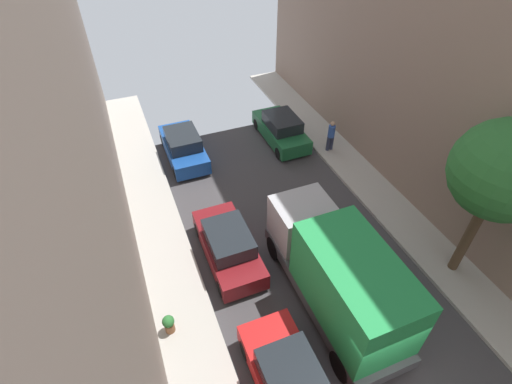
# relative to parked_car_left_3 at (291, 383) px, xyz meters

# --- Properties ---
(parked_car_left_3) EXTENTS (1.78, 4.20, 1.57)m
(parked_car_left_3) POSITION_rel_parked_car_left_3_xyz_m (0.00, 0.00, 0.00)
(parked_car_left_3) COLOR red
(parked_car_left_3) RESTS_ON ground
(parked_car_left_4) EXTENTS (1.78, 4.20, 1.57)m
(parked_car_left_4) POSITION_rel_parked_car_left_3_xyz_m (0.00, 5.57, 0.00)
(parked_car_left_4) COLOR maroon
(parked_car_left_4) RESTS_ON ground
(parked_car_left_5) EXTENTS (1.78, 4.20, 1.57)m
(parked_car_left_5) POSITION_rel_parked_car_left_3_xyz_m (0.00, 12.83, 0.00)
(parked_car_left_5) COLOR #194799
(parked_car_left_5) RESTS_ON ground
(parked_car_right_3) EXTENTS (1.78, 4.20, 1.57)m
(parked_car_right_3) POSITION_rel_parked_car_left_3_xyz_m (5.40, 12.45, 0.00)
(parked_car_right_3) COLOR #1E6638
(parked_car_right_3) RESTS_ON ground
(delivery_truck) EXTENTS (2.26, 6.60, 3.38)m
(delivery_truck) POSITION_rel_parked_car_left_3_xyz_m (2.70, 2.19, 1.07)
(delivery_truck) COLOR #4C4C51
(delivery_truck) RESTS_ON ground
(pedestrian) EXTENTS (0.40, 0.36, 1.72)m
(pedestrian) POSITION_rel_parked_car_left_3_xyz_m (7.36, 10.47, 0.35)
(pedestrian) COLOR #2D334C
(pedestrian) RESTS_ON sidewalk_right
(street_tree_1) EXTENTS (3.25, 3.25, 6.35)m
(street_tree_1) POSITION_rel_parked_car_left_3_xyz_m (7.83, 1.82, 4.11)
(street_tree_1) COLOR brown
(street_tree_1) RESTS_ON sidewalk_right
(potted_plant_3) EXTENTS (0.40, 0.40, 0.75)m
(potted_plant_3) POSITION_rel_parked_car_left_3_xyz_m (-2.86, 3.26, -0.16)
(potted_plant_3) COLOR brown
(potted_plant_3) RESTS_ON sidewalk_left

